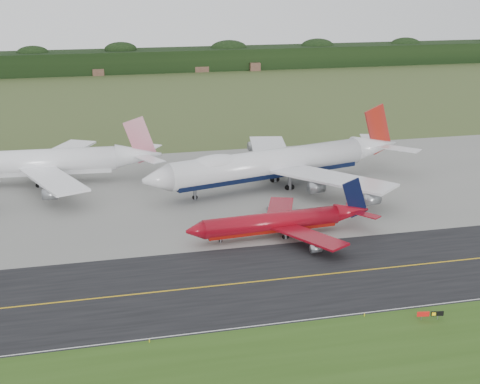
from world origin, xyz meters
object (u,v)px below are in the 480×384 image
jet_star_tail (39,163)px  jet_red_737 (282,221)px  taxiway_sign (430,314)px  jet_ba_747 (277,163)px

jet_star_tail → jet_red_737: bearing=-44.1°
jet_red_737 → jet_star_tail: (-51.76, 50.14, 2.64)m
taxiway_sign → jet_star_tail: bearing=125.4°
jet_ba_747 → taxiway_sign: bearing=-86.8°
jet_ba_747 → jet_red_737: bearing=-104.7°
jet_ba_747 → jet_star_tail: 62.79m
jet_red_737 → jet_star_tail: size_ratio=0.64×
jet_red_737 → taxiway_sign: size_ratio=9.59×
jet_ba_747 → jet_red_737: (-8.65, -33.05, -3.40)m
jet_red_737 → taxiway_sign: (12.80, -40.72, -2.07)m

